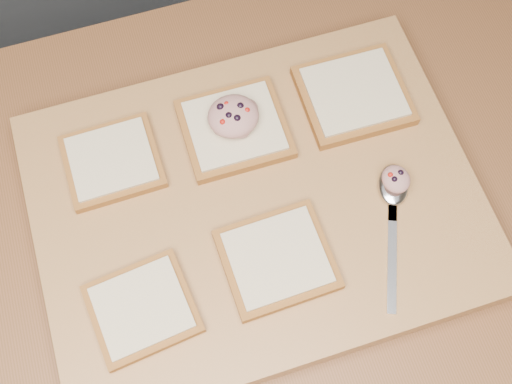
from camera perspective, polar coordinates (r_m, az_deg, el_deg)
ground at (r=1.65m, az=-1.49°, el=-15.81°), size 4.00×4.00×0.00m
island_counter at (r=1.20m, az=-2.02°, el=-13.04°), size 2.00×0.80×0.90m
cutting_board at (r=0.77m, az=0.00°, el=-1.18°), size 0.52×0.39×0.04m
bread_far_left at (r=0.78m, az=-12.66°, el=2.69°), size 0.11×0.10×0.02m
bread_far_center at (r=0.78m, az=-1.92°, el=5.67°), size 0.13×0.12×0.02m
bread_far_right at (r=0.82m, az=8.68°, el=8.53°), size 0.13×0.12×0.02m
bread_near_left at (r=0.72m, az=-10.08°, el=-10.17°), size 0.12×0.11×0.02m
bread_near_center at (r=0.72m, az=1.89°, el=-5.99°), size 0.12×0.11×0.02m
tuna_salad_dollop at (r=0.77m, az=-2.04°, el=6.77°), size 0.06×0.06×0.03m
spoon at (r=0.77m, az=12.10°, el=-0.26°), size 0.09×0.17×0.01m
spoon_salad at (r=0.76m, az=12.34°, el=1.13°), size 0.03×0.04×0.02m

